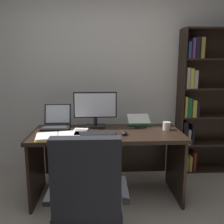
# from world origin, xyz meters

# --- Properties ---
(wall_back) EXTENTS (5.33, 0.12, 2.78)m
(wall_back) POSITION_xyz_m (0.00, 1.87, 1.39)
(wall_back) COLOR beige
(wall_back) RESTS_ON ground
(desk) EXTENTS (1.61, 0.69, 0.75)m
(desk) POSITION_xyz_m (0.00, 1.08, 0.54)
(desk) COLOR black
(desk) RESTS_ON ground
(bookshelf) EXTENTS (0.93, 0.27, 1.92)m
(bookshelf) POSITION_xyz_m (1.36, 1.67, 0.95)
(bookshelf) COLOR black
(bookshelf) RESTS_ON ground
(office_chair) EXTENTS (0.61, 0.60, 0.99)m
(office_chair) POSITION_xyz_m (-0.17, 0.13, 0.42)
(office_chair) COLOR black
(office_chair) RESTS_ON ground
(monitor) EXTENTS (0.49, 0.16, 0.41)m
(monitor) POSITION_xyz_m (-0.12, 1.23, 0.96)
(monitor) COLOR black
(monitor) RESTS_ON desk
(laptop) EXTENTS (0.31, 0.32, 0.25)m
(laptop) POSITION_xyz_m (-0.57, 1.24, 0.80)
(laptop) COLOR black
(laptop) RESTS_ON desk
(keyboard) EXTENTS (0.42, 0.15, 0.02)m
(keyboard) POSITION_xyz_m (-0.12, 0.89, 0.76)
(keyboard) COLOR black
(keyboard) RESTS_ON desk
(computer_mouse) EXTENTS (0.06, 0.10, 0.04)m
(computer_mouse) POSITION_xyz_m (0.18, 0.89, 0.77)
(computer_mouse) COLOR black
(computer_mouse) RESTS_ON desk
(reading_stand_with_book) EXTENTS (0.28, 0.28, 0.12)m
(reading_stand_with_book) POSITION_xyz_m (0.39, 1.29, 0.81)
(reading_stand_with_book) COLOR black
(reading_stand_with_book) RESTS_ON desk
(open_binder) EXTENTS (0.48, 0.34, 0.02)m
(open_binder) POSITION_xyz_m (-0.49, 0.84, 0.76)
(open_binder) COLOR yellow
(open_binder) RESTS_ON desk
(notepad) EXTENTS (0.17, 0.23, 0.01)m
(notepad) POSITION_xyz_m (-0.29, 1.05, 0.75)
(notepad) COLOR white
(notepad) RESTS_ON desk
(pen) EXTENTS (0.14, 0.02, 0.01)m
(pen) POSITION_xyz_m (-0.27, 1.05, 0.76)
(pen) COLOR black
(pen) RESTS_ON notepad
(coffee_mug) EXTENTS (0.09, 0.09, 0.09)m
(coffee_mug) POSITION_xyz_m (0.67, 1.06, 0.79)
(coffee_mug) COLOR silver
(coffee_mug) RESTS_ON desk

